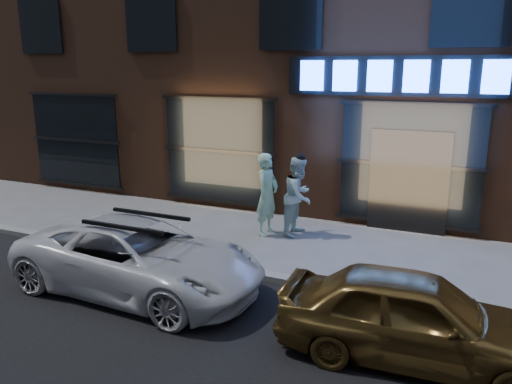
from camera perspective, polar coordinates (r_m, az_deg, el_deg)
ground at (r=8.84m, az=13.21°, el=-11.76°), size 90.00×90.00×0.00m
curb at (r=8.81m, az=13.23°, el=-11.41°), size 60.00×0.25×0.12m
storefront_building at (r=15.97m, az=20.02°, el=18.14°), size 30.20×8.28×10.30m
man_bowtie at (r=11.46m, az=1.29°, el=-0.28°), size 0.54×0.75×1.91m
man_cap at (r=11.54m, az=4.92°, el=-0.43°), size 0.78×0.96×1.83m
white_suv at (r=8.88m, az=-13.25°, el=-7.28°), size 4.50×2.19×1.23m
gold_sedan at (r=7.06m, az=17.70°, el=-13.43°), size 3.67×1.62×1.23m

